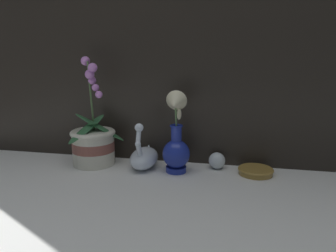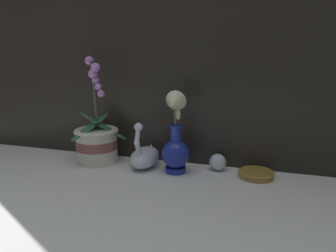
{
  "view_description": "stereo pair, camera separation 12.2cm",
  "coord_description": "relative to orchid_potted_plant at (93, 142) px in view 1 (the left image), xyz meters",
  "views": [
    {
      "loc": [
        0.24,
        -1.14,
        0.47
      ],
      "look_at": [
        -0.02,
        0.1,
        0.18
      ],
      "focal_mm": 35.0,
      "sensor_mm": 36.0,
      "label": 1
    },
    {
      "loc": [
        0.36,
        -1.11,
        0.47
      ],
      "look_at": [
        -0.02,
        0.1,
        0.18
      ],
      "focal_mm": 35.0,
      "sensor_mm": 36.0,
      "label": 2
    }
  ],
  "objects": [
    {
      "name": "ground_plane",
      "position": [
        0.34,
        -0.1,
        -0.1
      ],
      "size": [
        2.8,
        2.8,
        0.0
      ],
      "primitive_type": "plane",
      "color": "silver"
    },
    {
      "name": "window_backdrop",
      "position": [
        0.34,
        0.11,
        0.5
      ],
      "size": [
        2.8,
        0.03,
        1.2
      ],
      "color": "black",
      "rests_on": "ground_plane"
    },
    {
      "name": "orchid_potted_plant",
      "position": [
        0.0,
        0.0,
        0.0
      ],
      "size": [
        0.23,
        0.23,
        0.45
      ],
      "color": "beige",
      "rests_on": "ground_plane"
    },
    {
      "name": "swan_figurine",
      "position": [
        0.22,
        -0.0,
        -0.05
      ],
      "size": [
        0.11,
        0.2,
        0.2
      ],
      "color": "silver",
      "rests_on": "ground_plane"
    },
    {
      "name": "blue_vase",
      "position": [
        0.36,
        -0.03,
        0.02
      ],
      "size": [
        0.11,
        0.12,
        0.33
      ],
      "color": "navy",
      "rests_on": "ground_plane"
    },
    {
      "name": "glass_sphere",
      "position": [
        0.52,
        0.05,
        -0.06
      ],
      "size": [
        0.07,
        0.07,
        0.07
      ],
      "color": "silver",
      "rests_on": "ground_plane"
    },
    {
      "name": "amber_dish",
      "position": [
        0.67,
        0.01,
        -0.08
      ],
      "size": [
        0.14,
        0.14,
        0.02
      ],
      "color": "olive",
      "rests_on": "ground_plane"
    }
  ]
}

